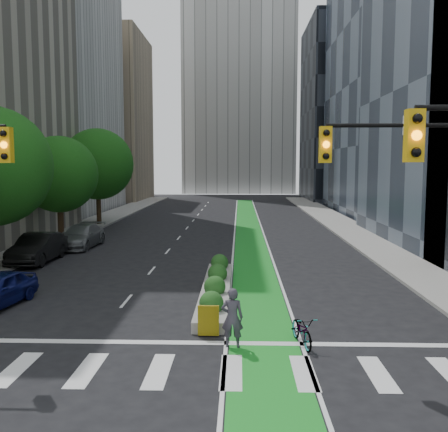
# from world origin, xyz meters

# --- Properties ---
(ground) EXTENTS (160.00, 160.00, 0.00)m
(ground) POSITION_xyz_m (0.00, 0.00, 0.00)
(ground) COLOR black
(ground) RESTS_ON ground
(sidewalk_left) EXTENTS (3.60, 90.00, 0.15)m
(sidewalk_left) POSITION_xyz_m (-11.80, 25.00, 0.07)
(sidewalk_left) COLOR gray
(sidewalk_left) RESTS_ON ground
(sidewalk_right) EXTENTS (3.60, 90.00, 0.15)m
(sidewalk_right) POSITION_xyz_m (11.80, 25.00, 0.07)
(sidewalk_right) COLOR gray
(sidewalk_right) RESTS_ON ground
(bike_lane_paint) EXTENTS (2.20, 70.00, 0.01)m
(bike_lane_paint) POSITION_xyz_m (3.00, 30.00, 0.01)
(bike_lane_paint) COLOR #198C23
(bike_lane_paint) RESTS_ON ground
(building_lt_mid) EXTENTS (14.00, 22.00, 48.00)m
(building_lt_mid) POSITION_xyz_m (-21.00, 45.00, 24.00)
(building_lt_mid) COLOR silver
(building_lt_mid) RESTS_ON ground
(building_tan_far) EXTENTS (14.00, 16.00, 26.00)m
(building_tan_far) POSITION_xyz_m (-20.00, 66.00, 13.00)
(building_tan_far) COLOR tan
(building_tan_far) RESTS_ON ground
(building_glass_far) EXTENTS (14.00, 24.00, 42.00)m
(building_glass_far) POSITION_xyz_m (21.00, 45.00, 21.00)
(building_glass_far) COLOR #19212D
(building_glass_far) RESTS_ON ground
(building_dark_end) EXTENTS (14.00, 18.00, 28.00)m
(building_dark_end) POSITION_xyz_m (20.00, 68.00, 14.00)
(building_dark_end) COLOR black
(building_dark_end) RESTS_ON ground
(building_distant) EXTENTS (22.00, 16.00, 70.00)m
(building_distant) POSITION_xyz_m (2.00, 90.00, 35.00)
(building_distant) COLOR silver
(building_distant) RESTS_ON ground
(tree_midfar) EXTENTS (5.60, 5.60, 7.76)m
(tree_midfar) POSITION_xyz_m (-11.00, 22.00, 4.95)
(tree_midfar) COLOR black
(tree_midfar) RESTS_ON ground
(tree_far) EXTENTS (6.60, 6.60, 9.00)m
(tree_far) POSITION_xyz_m (-11.00, 32.00, 5.69)
(tree_far) COLOR black
(tree_far) RESTS_ON ground
(median_planter) EXTENTS (1.20, 10.26, 1.10)m
(median_planter) POSITION_xyz_m (1.20, 7.04, 0.37)
(median_planter) COLOR gray
(median_planter) RESTS_ON ground
(bicycle) EXTENTS (0.99, 1.94, 0.97)m
(bicycle) POSITION_xyz_m (4.20, 1.16, 0.49)
(bicycle) COLOR gray
(bicycle) RESTS_ON ground
(cyclist) EXTENTS (0.70, 0.47, 1.89)m
(cyclist) POSITION_xyz_m (2.00, 0.88, 0.94)
(cyclist) COLOR #3D3843
(cyclist) RESTS_ON ground
(parked_car_left_mid) EXTENTS (1.82, 5.15, 1.69)m
(parked_car_left_mid) POSITION_xyz_m (-9.50, 14.04, 0.85)
(parked_car_left_mid) COLOR black
(parked_car_left_mid) RESTS_ON ground
(parked_car_left_far) EXTENTS (2.41, 5.44, 1.55)m
(parked_car_left_far) POSITION_xyz_m (-8.67, 19.37, 0.78)
(parked_car_left_far) COLOR #5A5D5F
(parked_car_left_far) RESTS_ON ground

